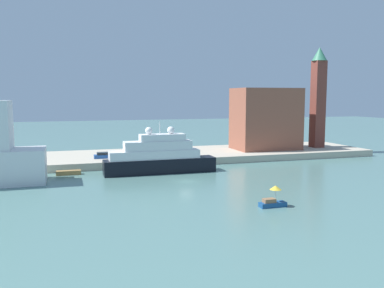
# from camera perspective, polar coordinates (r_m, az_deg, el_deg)

# --- Properties ---
(ground) EXTENTS (400.00, 400.00, 0.00)m
(ground) POSITION_cam_1_polar(r_m,az_deg,el_deg) (74.03, -0.81, -5.29)
(ground) COLOR slate
(quay_dock) EXTENTS (110.00, 22.01, 1.63)m
(quay_dock) POSITION_cam_1_polar(r_m,az_deg,el_deg) (99.69, -5.23, -1.75)
(quay_dock) COLOR #B7AD99
(quay_dock) RESTS_ON ground
(large_yacht) EXTENTS (22.50, 4.12, 10.45)m
(large_yacht) POSITION_cam_1_polar(r_m,az_deg,el_deg) (82.00, -4.69, -1.88)
(large_yacht) COLOR black
(large_yacht) RESTS_ON ground
(small_motorboat) EXTENTS (3.83, 1.66, 3.00)m
(small_motorboat) POSITION_cam_1_polar(r_m,az_deg,el_deg) (58.32, 11.26, -7.61)
(small_motorboat) COLOR navy
(small_motorboat) RESTS_ON ground
(work_barge) EXTENTS (4.72, 1.51, 0.85)m
(work_barge) POSITION_cam_1_polar(r_m,az_deg,el_deg) (83.93, -16.90, -3.86)
(work_barge) COLOR olive
(work_barge) RESTS_ON ground
(harbor_building) EXTENTS (16.37, 10.63, 15.89)m
(harbor_building) POSITION_cam_1_polar(r_m,az_deg,el_deg) (108.26, 10.28, 3.49)
(harbor_building) COLOR #93513D
(harbor_building) RESTS_ON quay_dock
(bell_tower) EXTENTS (3.98, 3.98, 26.79)m
(bell_tower) POSITION_cam_1_polar(r_m,az_deg,el_deg) (115.48, 17.26, 6.68)
(bell_tower) COLOR brown
(bell_tower) RESTS_ON quay_dock
(parked_car) EXTENTS (4.34, 1.85, 1.34)m
(parked_car) POSITION_cam_1_polar(r_m,az_deg,el_deg) (93.15, -12.29, -1.60)
(parked_car) COLOR #1E4C99
(parked_car) RESTS_ON quay_dock
(person_figure) EXTENTS (0.36, 0.36, 1.82)m
(person_figure) POSITION_cam_1_polar(r_m,az_deg,el_deg) (94.56, -9.19, -1.25)
(person_figure) COLOR #334C8C
(person_figure) RESTS_ON quay_dock
(mooring_bollard) EXTENTS (0.48, 0.48, 0.73)m
(mooring_bollard) POSITION_cam_1_polar(r_m,az_deg,el_deg) (89.87, -4.29, -1.90)
(mooring_bollard) COLOR black
(mooring_bollard) RESTS_ON quay_dock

